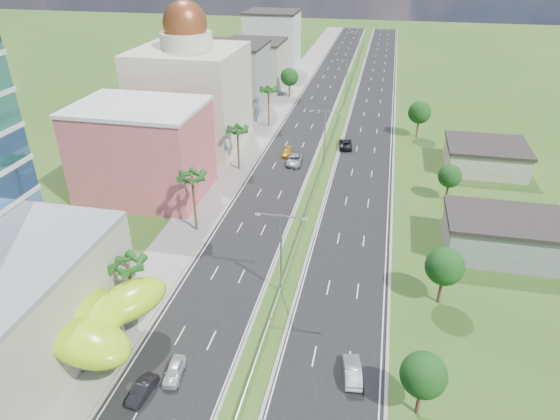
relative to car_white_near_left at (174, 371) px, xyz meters
The scene contains 32 objects.
ground 9.48m from the car_white_near_left, 36.33° to the left, with size 500.00×500.00×0.00m, color #2D5119.
road_left 95.60m from the car_white_near_left, 89.93° to the left, with size 11.00×260.00×0.04m, color black.
road_right 96.79m from the car_white_near_left, 81.02° to the left, with size 11.00×260.00×0.04m, color black.
sidewalk_left 96.06m from the car_white_near_left, 95.61° to the left, with size 7.00×260.00×0.12m, color gray.
median_guardrail 77.96m from the car_white_near_left, 84.39° to the left, with size 0.10×216.06×0.76m.
streetlight_median_b 18.37m from the car_white_near_left, 63.98° to the left, with size 6.04×0.25×11.00m.
streetlight_median_c 56.44m from the car_white_near_left, 82.20° to the left, with size 6.04×0.25×11.00m.
streetlight_median_d 101.07m from the car_white_near_left, 85.67° to the left, with size 6.04×0.25×11.00m.
streetlight_median_e 145.92m from the car_white_near_left, 87.01° to the left, with size 6.04×0.25×11.00m.
lime_canopy 13.19m from the car_white_near_left, behind, with size 18.00×15.00×7.40m.
pink_shophouse 43.30m from the car_white_near_left, 118.46° to the left, with size 20.00×15.00×15.00m, color #CA535F.
domed_building 64.81m from the car_white_near_left, 108.59° to the left, with size 20.00×20.00×28.70m.
midrise_grey 88.07m from the car_white_near_left, 102.76° to the left, with size 16.00×15.00×16.00m, color gray.
midrise_beige 109.48m from the car_white_near_left, 100.21° to the left, with size 16.00×15.00×13.00m, color #ABA18D.
midrise_white 132.29m from the car_white_near_left, 98.44° to the left, with size 16.00×15.00×18.00m, color silver.
shed_near 46.99m from the car_white_near_left, 40.67° to the left, with size 15.00×10.00×5.00m, color gray.
shed_far 71.34m from the car_white_near_left, 58.17° to the left, with size 14.00×12.00×4.40m, color #ABA18D.
palm_tree_b 12.65m from the car_white_near_left, 136.05° to the left, with size 3.60×3.60×8.10m.
palm_tree_c 29.74m from the car_white_near_left, 105.94° to the left, with size 3.60×3.60×9.60m.
palm_tree_d 51.66m from the car_white_near_left, 98.86° to the left, with size 3.60×3.60×8.60m.
palm_tree_e 76.39m from the car_white_near_left, 95.95° to the left, with size 3.60×3.60×9.40m.
leafy_tree_lfar 101.03m from the car_white_near_left, 94.48° to the left, with size 4.90×4.90×8.05m.
leafy_tree_ra 23.97m from the car_white_near_left, ahead, with size 4.20×4.20×6.90m.
leafy_tree_rb 32.22m from the car_white_near_left, 33.48° to the left, with size 4.55×4.55×7.47m.
leafy_tree_rc 54.50m from the car_white_near_left, 57.00° to the left, with size 3.85×3.85×6.33m.
leafy_tree_rd 79.97m from the car_white_near_left, 71.28° to the left, with size 4.90×4.90×8.05m.
car_white_near_left is the anchor object (origin of this frame).
car_dark_left 3.51m from the car_white_near_left, 126.01° to the right, with size 1.41×4.04×1.33m, color black.
car_silver_mid_left 55.29m from the car_white_near_left, 87.97° to the left, with size 2.73×5.91×1.64m, color #919398.
car_yellow_far_left 59.30m from the car_white_near_left, 90.29° to the left, with size 1.72×4.22×1.22m, color orange.
car_silver_right 17.77m from the car_white_near_left, 11.82° to the left, with size 1.65×4.74×1.56m, color #ACAEB4.
car_dark_far_right 66.85m from the car_white_near_left, 80.69° to the left, with size 2.68×5.81×1.61m, color black.
Camera 1 is at (10.16, -38.53, 38.64)m, focal length 32.00 mm.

